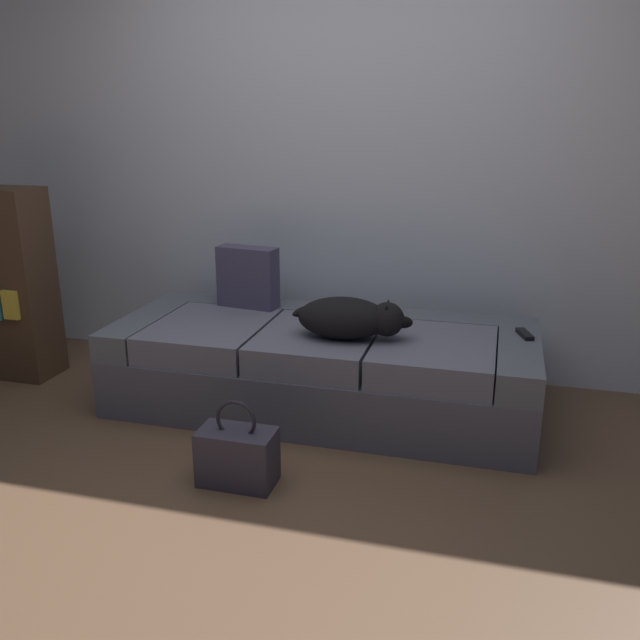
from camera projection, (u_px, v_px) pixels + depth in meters
The scene contains 8 objects.
ground_plane at pixel (254, 513), 2.62m from camera, with size 10.00×10.00×0.00m, color brown.
back_wall at pixel (353, 130), 3.77m from camera, with size 6.40×0.10×2.80m, color silver.
couch at pixel (323, 367), 3.51m from camera, with size 2.15×0.90×0.45m.
dog_dark at pixel (351, 318), 3.23m from camera, with size 0.60×0.29×0.20m.
tv_remote at pixel (525, 334), 3.29m from camera, with size 0.04×0.15×0.02m, color black.
throw_pillow at pixel (248, 277), 3.75m from camera, with size 0.34×0.12×0.34m, color #49425F.
handbag at pixel (237, 456), 2.80m from camera, with size 0.32×0.18×0.38m.
bookshelf at pixel (2, 284), 3.87m from camera, with size 0.56×0.30×1.10m.
Camera 1 is at (0.85, -2.12, 1.50)m, focal length 37.60 mm.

